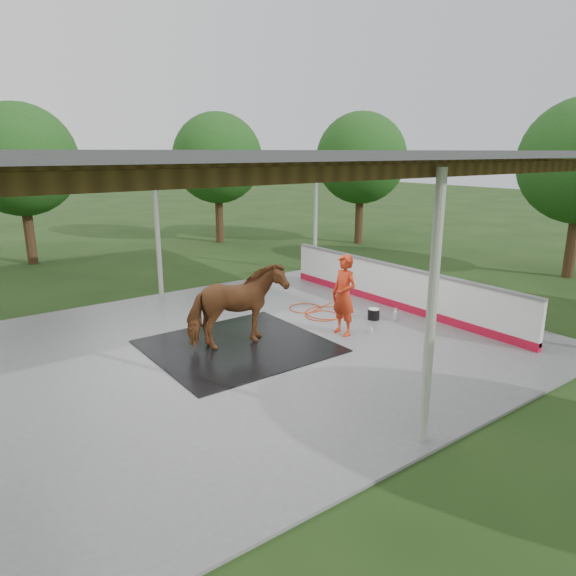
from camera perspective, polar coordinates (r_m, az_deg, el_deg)
ground at (r=11.23m, az=-4.34°, el=-6.46°), size 100.00×100.00×0.00m
concrete_slab at (r=11.22m, az=-4.34°, el=-6.34°), size 12.00×10.00×0.05m
pavilion_structure at (r=10.46m, az=-4.78°, el=14.22°), size 12.60×10.60×4.05m
dasher_board at (r=13.91m, az=11.83°, el=0.06°), size 0.16×8.00×1.15m
tree_belt at (r=11.39m, az=-5.90°, el=13.35°), size 28.00×28.00×5.80m
rubber_mat at (r=11.09m, az=-5.57°, el=-6.42°), size 3.56×3.33×0.03m
horse at (r=10.80m, az=-5.69°, el=-2.04°), size 2.15×1.14×1.75m
handler at (r=11.57m, az=6.24°, el=-0.79°), size 0.45×0.68×1.84m
wash_bucket at (r=12.90m, az=9.49°, el=-2.85°), size 0.29×0.29×0.27m
soap_bottle_a at (r=12.94m, az=11.82°, el=-2.85°), size 0.12×0.12×0.31m
soap_bottle_b at (r=11.94m, az=9.20°, el=-4.57°), size 0.11×0.11×0.18m
hose_coil at (r=13.32m, az=3.54°, el=-2.69°), size 1.88×1.65×0.02m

